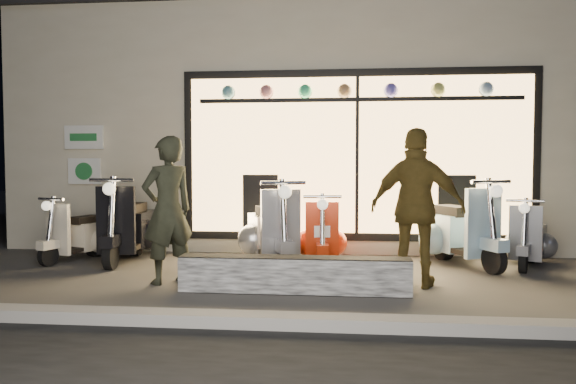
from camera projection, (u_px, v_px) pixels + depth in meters
name	position (u px, v px, depth m)	size (l,w,h in m)	color
ground	(294.00, 280.00, 6.87)	(40.00, 40.00, 0.00)	#383533
kerb	(272.00, 321.00, 4.88)	(40.00, 0.25, 0.12)	slate
shop_building	(316.00, 131.00, 11.71)	(10.20, 6.23, 4.20)	beige
graffiti_barrier	(294.00, 275.00, 6.20)	(2.55, 0.28, 0.40)	black
scooter_silver	(271.00, 232.00, 7.91)	(0.87, 1.60, 1.15)	black
scooter_red	(321.00, 237.00, 7.93)	(0.49, 1.37, 0.98)	black
scooter_black	(130.00, 227.00, 8.36)	(0.61, 1.65, 1.18)	black
scooter_cream	(83.00, 235.00, 8.36)	(0.68, 1.27, 0.91)	black
scooter_blue	(455.00, 231.00, 8.00)	(0.96, 1.59, 1.16)	black
scooter_grey	(529.00, 239.00, 7.85)	(0.74, 1.26, 0.92)	black
man	(168.00, 210.00, 6.65)	(0.64, 0.42, 1.75)	black
woman	(417.00, 208.00, 6.45)	(1.08, 0.45, 1.84)	brown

